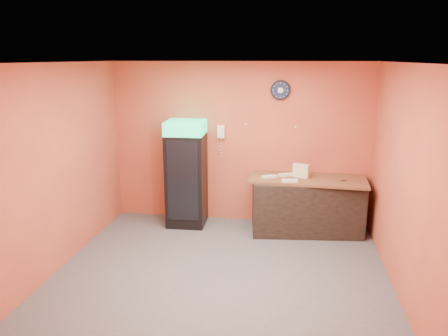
# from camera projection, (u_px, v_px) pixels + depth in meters

# --- Properties ---
(floor) EXTENTS (4.50, 4.50, 0.00)m
(floor) POSITION_uv_depth(u_px,v_px,m) (222.00, 270.00, 6.05)
(floor) COLOR #47474C
(floor) RESTS_ON ground
(back_wall) EXTENTS (4.50, 0.02, 2.80)m
(back_wall) POSITION_uv_depth(u_px,v_px,m) (240.00, 143.00, 7.62)
(back_wall) COLOR #C55737
(back_wall) RESTS_ON floor
(left_wall) EXTENTS (0.02, 4.00, 2.80)m
(left_wall) POSITION_uv_depth(u_px,v_px,m) (61.00, 166.00, 6.04)
(left_wall) COLOR #C55737
(left_wall) RESTS_ON floor
(right_wall) EXTENTS (0.02, 4.00, 2.80)m
(right_wall) POSITION_uv_depth(u_px,v_px,m) (402.00, 180.00, 5.37)
(right_wall) COLOR #C55737
(right_wall) RESTS_ON floor
(ceiling) EXTENTS (4.50, 4.00, 0.02)m
(ceiling) POSITION_uv_depth(u_px,v_px,m) (222.00, 62.00, 5.36)
(ceiling) COLOR white
(ceiling) RESTS_ON back_wall
(beverage_cooler) EXTENTS (0.66, 0.67, 1.83)m
(beverage_cooler) POSITION_uv_depth(u_px,v_px,m) (186.00, 175.00, 7.50)
(beverage_cooler) COLOR black
(beverage_cooler) RESTS_ON floor
(prep_counter) EXTENTS (1.86, 0.97, 0.89)m
(prep_counter) POSITION_uv_depth(u_px,v_px,m) (306.00, 206.00, 7.30)
(prep_counter) COLOR black
(prep_counter) RESTS_ON floor
(wall_clock) EXTENTS (0.33, 0.06, 0.33)m
(wall_clock) POSITION_uv_depth(u_px,v_px,m) (280.00, 90.00, 7.26)
(wall_clock) COLOR black
(wall_clock) RESTS_ON back_wall
(wall_phone) EXTENTS (0.12, 0.11, 0.22)m
(wall_phone) POSITION_uv_depth(u_px,v_px,m) (221.00, 132.00, 7.56)
(wall_phone) COLOR white
(wall_phone) RESTS_ON back_wall
(butcher_paper) EXTENTS (1.94, 0.91, 0.04)m
(butcher_paper) POSITION_uv_depth(u_px,v_px,m) (308.00, 179.00, 7.18)
(butcher_paper) COLOR brown
(butcher_paper) RESTS_ON prep_counter
(sub_roll_stack) EXTENTS (0.28, 0.19, 0.22)m
(sub_roll_stack) POSITION_uv_depth(u_px,v_px,m) (301.00, 171.00, 7.19)
(sub_roll_stack) COLOR beige
(sub_roll_stack) RESTS_ON butcher_paper
(wrapped_sandwich_left) EXTENTS (0.27, 0.20, 0.04)m
(wrapped_sandwich_left) POSITION_uv_depth(u_px,v_px,m) (269.00, 177.00, 7.19)
(wrapped_sandwich_left) COLOR silver
(wrapped_sandwich_left) RESTS_ON butcher_paper
(wrapped_sandwich_mid) EXTENTS (0.26, 0.12, 0.04)m
(wrapped_sandwich_mid) POSITION_uv_depth(u_px,v_px,m) (290.00, 181.00, 6.96)
(wrapped_sandwich_mid) COLOR silver
(wrapped_sandwich_mid) RESTS_ON butcher_paper
(wrapped_sandwich_right) EXTENTS (0.28, 0.22, 0.04)m
(wrapped_sandwich_right) POSITION_uv_depth(u_px,v_px,m) (286.00, 175.00, 7.30)
(wrapped_sandwich_right) COLOR silver
(wrapped_sandwich_right) RESTS_ON butcher_paper
(kitchen_tool) EXTENTS (0.07, 0.07, 0.07)m
(kitchen_tool) POSITION_uv_depth(u_px,v_px,m) (307.00, 176.00, 7.19)
(kitchen_tool) COLOR silver
(kitchen_tool) RESTS_ON butcher_paper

